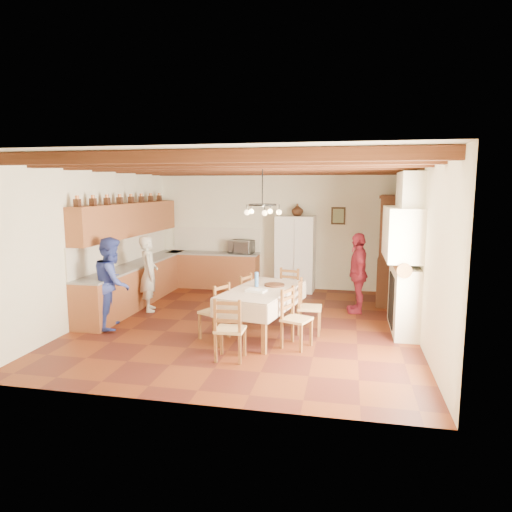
# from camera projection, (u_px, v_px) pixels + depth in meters

# --- Properties ---
(floor) EXTENTS (6.00, 6.50, 0.02)m
(floor) POSITION_uv_depth(u_px,v_px,m) (248.00, 324.00, 8.55)
(floor) COLOR #4B1C14
(floor) RESTS_ON ground
(ceiling) EXTENTS (6.00, 6.50, 0.02)m
(ceiling) POSITION_uv_depth(u_px,v_px,m) (247.00, 161.00, 8.10)
(ceiling) COLOR beige
(ceiling) RESTS_ON ground
(wall_back) EXTENTS (6.00, 0.02, 3.00)m
(wall_back) POSITION_uv_depth(u_px,v_px,m) (276.00, 229.00, 11.48)
(wall_back) COLOR #F0EBC7
(wall_back) RESTS_ON ground
(wall_front) EXTENTS (6.00, 0.02, 3.00)m
(wall_front) POSITION_uv_depth(u_px,v_px,m) (185.00, 280.00, 5.17)
(wall_front) COLOR #F0EBC7
(wall_front) RESTS_ON ground
(wall_left) EXTENTS (0.02, 6.50, 3.00)m
(wall_left) POSITION_uv_depth(u_px,v_px,m) (97.00, 241.00, 8.92)
(wall_left) COLOR #F0EBC7
(wall_left) RESTS_ON ground
(wall_right) EXTENTS (0.02, 6.50, 3.00)m
(wall_right) POSITION_uv_depth(u_px,v_px,m) (420.00, 249.00, 7.73)
(wall_right) COLOR #F0EBC7
(wall_right) RESTS_ON ground
(ceiling_beams) EXTENTS (6.00, 6.30, 0.16)m
(ceiling_beams) POSITION_uv_depth(u_px,v_px,m) (247.00, 166.00, 8.12)
(ceiling_beams) COLOR #391B0C
(ceiling_beams) RESTS_ON ground
(lower_cabinets_left) EXTENTS (0.60, 4.30, 0.86)m
(lower_cabinets_left) POSITION_uv_depth(u_px,v_px,m) (138.00, 284.00, 10.04)
(lower_cabinets_left) COLOR brown
(lower_cabinets_left) RESTS_ON ground
(lower_cabinets_back) EXTENTS (2.30, 0.60, 0.86)m
(lower_cabinets_back) POSITION_uv_depth(u_px,v_px,m) (214.00, 271.00, 11.65)
(lower_cabinets_back) COLOR brown
(lower_cabinets_back) RESTS_ON ground
(countertop_left) EXTENTS (0.62, 4.30, 0.04)m
(countertop_left) POSITION_uv_depth(u_px,v_px,m) (138.00, 264.00, 9.97)
(countertop_left) COLOR gray
(countertop_left) RESTS_ON lower_cabinets_left
(countertop_back) EXTENTS (2.34, 0.62, 0.04)m
(countertop_back) POSITION_uv_depth(u_px,v_px,m) (213.00, 253.00, 11.58)
(countertop_back) COLOR gray
(countertop_back) RESTS_ON lower_cabinets_back
(backsplash_left) EXTENTS (0.03, 4.30, 0.60)m
(backsplash_left) POSITION_uv_depth(u_px,v_px,m) (125.00, 249.00, 9.98)
(backsplash_left) COLOR white
(backsplash_left) RESTS_ON ground
(backsplash_back) EXTENTS (2.30, 0.03, 0.60)m
(backsplash_back) POSITION_uv_depth(u_px,v_px,m) (216.00, 239.00, 11.81)
(backsplash_back) COLOR white
(backsplash_back) RESTS_ON ground
(upper_cabinets) EXTENTS (0.35, 4.20, 0.70)m
(upper_cabinets) POSITION_uv_depth(u_px,v_px,m) (130.00, 219.00, 9.85)
(upper_cabinets) COLOR brown
(upper_cabinets) RESTS_ON ground
(fireplace) EXTENTS (0.56, 1.60, 2.80)m
(fireplace) POSITION_uv_depth(u_px,v_px,m) (401.00, 253.00, 8.00)
(fireplace) COLOR beige
(fireplace) RESTS_ON ground
(wall_picture) EXTENTS (0.34, 0.03, 0.42)m
(wall_picture) POSITION_uv_depth(u_px,v_px,m) (338.00, 216.00, 11.10)
(wall_picture) COLOR #322416
(wall_picture) RESTS_ON ground
(refrigerator) EXTENTS (0.96, 0.80, 1.85)m
(refrigerator) POSITION_uv_depth(u_px,v_px,m) (296.00, 253.00, 11.23)
(refrigerator) COLOR white
(refrigerator) RESTS_ON floor
(hutch) EXTENTS (0.70, 1.36, 2.37)m
(hutch) POSITION_uv_depth(u_px,v_px,m) (392.00, 249.00, 10.01)
(hutch) COLOR #351911
(hutch) RESTS_ON floor
(dining_table) EXTENTS (1.34, 2.04, 0.82)m
(dining_table) POSITION_uv_depth(u_px,v_px,m) (262.00, 293.00, 7.81)
(dining_table) COLOR beige
(dining_table) RESTS_ON floor
(chandelier) EXTENTS (0.47, 0.47, 0.03)m
(chandelier) POSITION_uv_depth(u_px,v_px,m) (262.00, 205.00, 7.59)
(chandelier) COLOR black
(chandelier) RESTS_ON ground
(chair_left_near) EXTENTS (0.54, 0.55, 0.96)m
(chair_left_near) POSITION_uv_depth(u_px,v_px,m) (214.00, 311.00, 7.68)
(chair_left_near) COLOR brown
(chair_left_near) RESTS_ON floor
(chair_left_far) EXTENTS (0.51, 0.52, 0.96)m
(chair_left_far) POSITION_uv_depth(u_px,v_px,m) (238.00, 299.00, 8.47)
(chair_left_far) COLOR brown
(chair_left_far) RESTS_ON floor
(chair_right_near) EXTENTS (0.52, 0.54, 0.96)m
(chair_right_near) POSITION_uv_depth(u_px,v_px,m) (297.00, 318.00, 7.25)
(chair_right_near) COLOR brown
(chair_right_near) RESTS_ON floor
(chair_right_far) EXTENTS (0.41, 0.43, 0.96)m
(chair_right_far) POSITION_uv_depth(u_px,v_px,m) (310.00, 307.00, 7.95)
(chair_right_far) COLOR brown
(chair_right_far) RESTS_ON floor
(chair_end_near) EXTENTS (0.43, 0.41, 0.96)m
(chair_end_near) POSITION_uv_depth(u_px,v_px,m) (230.00, 328.00, 6.73)
(chair_end_near) COLOR brown
(chair_end_near) RESTS_ON floor
(chair_end_far) EXTENTS (0.50, 0.49, 0.96)m
(chair_end_far) POSITION_uv_depth(u_px,v_px,m) (286.00, 294.00, 8.91)
(chair_end_far) COLOR brown
(chair_end_far) RESTS_ON floor
(person_man) EXTENTS (0.58, 0.67, 1.56)m
(person_man) POSITION_uv_depth(u_px,v_px,m) (149.00, 273.00, 9.38)
(person_man) COLOR beige
(person_man) RESTS_ON floor
(person_woman_blue) EXTENTS (0.85, 0.97, 1.66)m
(person_woman_blue) POSITION_uv_depth(u_px,v_px,m) (112.00, 283.00, 8.24)
(person_woman_blue) COLOR #3545A9
(person_woman_blue) RESTS_ON floor
(person_woman_red) EXTENTS (0.48, 0.99, 1.64)m
(person_woman_red) POSITION_uv_depth(u_px,v_px,m) (358.00, 273.00, 9.26)
(person_woman_red) COLOR #A8283E
(person_woman_red) RESTS_ON floor
(microwave) EXTENTS (0.65, 0.51, 0.32)m
(microwave) POSITION_uv_depth(u_px,v_px,m) (241.00, 247.00, 11.41)
(microwave) COLOR silver
(microwave) RESTS_ON countertop_back
(fridge_vase) EXTENTS (0.35, 0.35, 0.29)m
(fridge_vase) POSITION_uv_depth(u_px,v_px,m) (297.00, 210.00, 11.06)
(fridge_vase) COLOR #351911
(fridge_vase) RESTS_ON refrigerator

